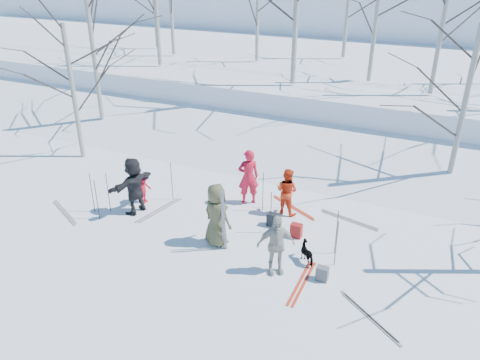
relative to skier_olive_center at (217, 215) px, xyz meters
The scene contains 39 objects.
ground 0.92m from the skier_olive_center, 111.11° to the left, with size 120.00×120.00×0.00m, color white.
snow_ramp 7.10m from the skier_olive_center, 90.18° to the left, with size 70.00×9.50×1.40m, color white.
snow_plateau 17.06m from the skier_olive_center, 90.08° to the left, with size 70.00×18.00×2.20m, color white.
far_hill 38.07m from the skier_olive_center, 90.03° to the left, with size 90.00×30.00×6.00m, color white.
skier_olive_center is the anchor object (origin of this frame).
skier_red_north 2.58m from the skier_olive_center, 94.52° to the left, with size 0.68×0.45×1.86m, color red.
skier_redor_behind 2.73m from the skier_olive_center, 64.94° to the left, with size 0.73×0.57×1.51m, color red.
skier_red_seated 3.49m from the skier_olive_center, 161.10° to the left, with size 0.66×0.38×1.03m, color red.
skier_cream_east 2.03m from the skier_olive_center, 15.35° to the right, with size 0.97×0.40×1.66m, color beige.
skier_grey_west 3.19m from the skier_olive_center, behind, with size 1.71×0.55×1.85m, color black.
dog 2.68m from the skier_olive_center, ahead, with size 0.30×0.66×0.55m, color black.
upright_ski_left 0.36m from the skier_olive_center, 34.08° to the right, with size 0.07×0.02×1.90m, color silver.
upright_ski_right 0.44m from the skier_olive_center, 35.17° to the right, with size 0.07×0.02×1.90m, color silver.
ski_pair_a 4.75m from the skier_olive_center, 14.76° to the right, with size 1.64×1.30×0.02m, color silver, non-canonical shape.
ski_pair_b 2.97m from the skier_olive_center, 14.13° to the right, with size 0.24×1.90×0.02m, color red, non-canonical shape.
ski_pair_c 2.84m from the skier_olive_center, 161.36° to the left, with size 0.53×1.91×0.02m, color silver, non-canonical shape.
ski_pair_d 5.30m from the skier_olive_center, behind, with size 1.79×1.03×0.02m, color silver, non-canonical shape.
ski_pair_e 3.26m from the skier_olive_center, 66.07° to the left, with size 1.77×1.08×0.02m, color red, non-canonical shape.
ski_pair_f 4.30m from the skier_olive_center, 42.84° to the left, with size 1.89×0.64×0.02m, color silver, non-canonical shape.
ski_pole_a 3.07m from the skier_olive_center, 146.65° to the left, with size 0.02×0.02×1.34m, color black.
ski_pole_b 4.38m from the skier_olive_center, behind, with size 0.02×0.02×1.34m, color black.
ski_pole_c 1.65m from the skier_olive_center, 44.99° to the left, with size 0.02×0.02×1.34m, color black.
ski_pole_d 3.31m from the skier_olive_center, ahead, with size 0.02×0.02×1.34m, color black.
ski_pole_e 3.93m from the skier_olive_center, behind, with size 0.02×0.02×1.34m, color black.
ski_pole_f 2.91m from the skier_olive_center, 70.03° to the left, with size 0.02×0.02×1.34m, color black.
ski_pole_g 3.95m from the skier_olive_center, behind, with size 0.02×0.02×1.34m, color black.
ski_pole_h 3.28m from the skier_olive_center, 16.39° to the left, with size 0.02×0.02×1.34m, color black.
ski_pole_i 2.33m from the skier_olive_center, 79.11° to the left, with size 0.02×0.02×1.34m, color black.
backpack_red 2.40m from the skier_olive_center, 33.48° to the left, with size 0.32×0.22×0.42m, color maroon.
backpack_grey 3.25m from the skier_olive_center, ahead, with size 0.30×0.20×0.38m, color #515458.
backpack_dark 2.03m from the skier_olive_center, 55.67° to the left, with size 0.34×0.24×0.40m, color black.
birch_plateau_b 17.12m from the skier_olive_center, 92.63° to the left, with size 4.71×4.71×5.86m, color silver, non-canonical shape.
birch_plateau_c 19.29m from the skier_olive_center, 128.93° to the left, with size 4.42×4.42×5.46m, color silver, non-canonical shape.
birch_plateau_f 12.25m from the skier_olive_center, 67.80° to the left, with size 4.61×4.61×5.72m, color silver, non-canonical shape.
birch_plateau_h 12.51m from the skier_olive_center, 82.10° to the left, with size 4.47×4.47×5.53m, color silver, non-canonical shape.
birch_plateau_j 15.03m from the skier_olive_center, 109.20° to the left, with size 4.07×4.07×4.95m, color silver, non-canonical shape.
birch_edge_a 8.64m from the skier_olive_center, 157.52° to the left, with size 4.23×4.23×5.19m, color silver, non-canonical shape.
birch_edge_d 11.17m from the skier_olive_center, 146.52° to the left, with size 4.98×4.98×6.26m, color silver, non-canonical shape.
birch_edge_e 8.71m from the skier_olive_center, 48.42° to the left, with size 4.50×4.50×5.57m, color silver, non-canonical shape.
Camera 1 is at (5.37, -9.85, 7.40)m, focal length 35.00 mm.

